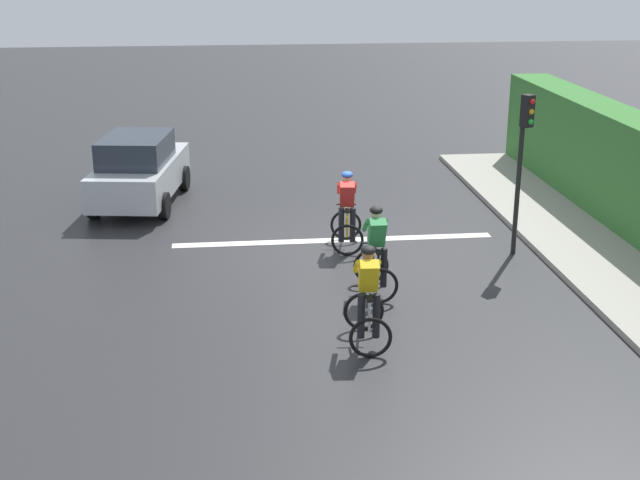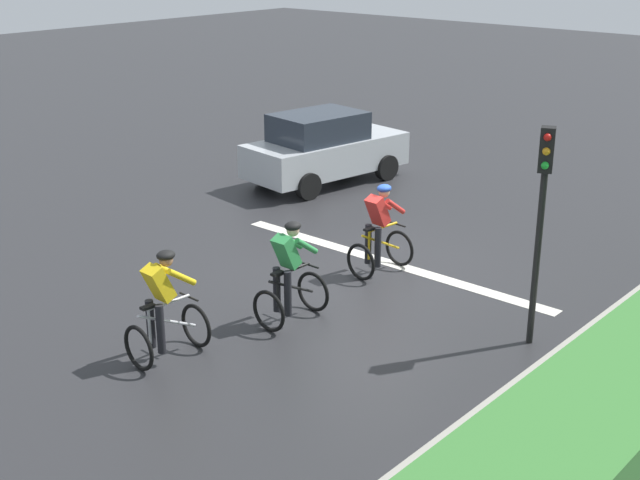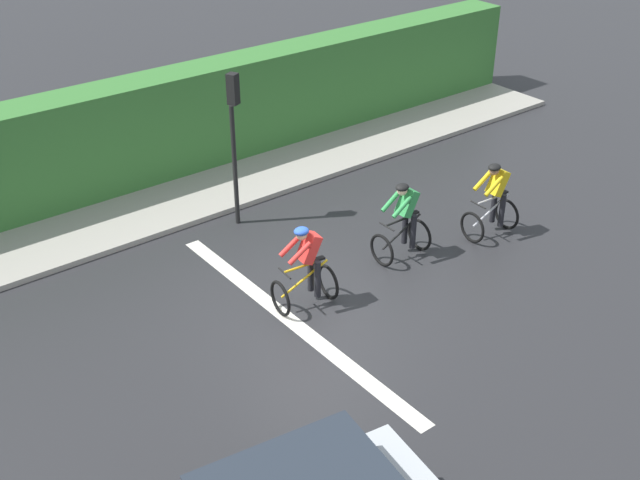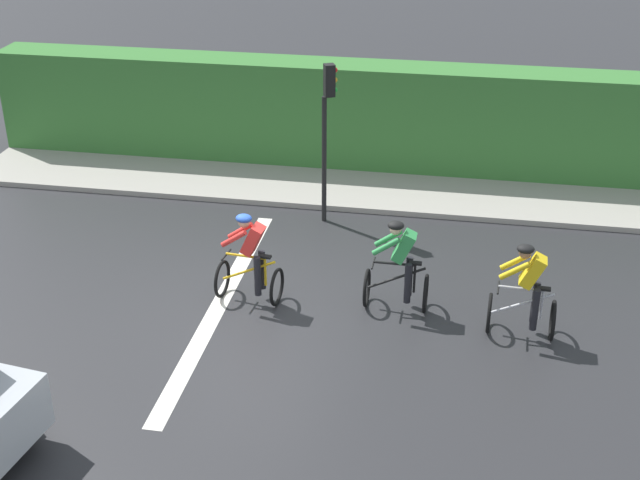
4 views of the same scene
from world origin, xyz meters
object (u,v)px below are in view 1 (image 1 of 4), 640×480
(cyclist_second, at_px, (376,253))
(car_silver, at_px, (139,170))
(cyclist_lead, at_px, (368,299))
(cyclist_mid, at_px, (347,212))
(traffic_light_near_crossing, at_px, (523,150))

(cyclist_second, relative_size, car_silver, 0.39)
(cyclist_lead, height_order, cyclist_second, same)
(cyclist_second, relative_size, cyclist_mid, 1.00)
(cyclist_lead, relative_size, traffic_light_near_crossing, 0.50)
(cyclist_mid, bearing_deg, cyclist_lead, 86.26)
(car_silver, bearing_deg, cyclist_mid, 140.44)
(cyclist_lead, bearing_deg, car_silver, -62.95)
(traffic_light_near_crossing, bearing_deg, cyclist_lead, 46.14)
(cyclist_second, distance_m, car_silver, 8.02)
(cyclist_lead, bearing_deg, traffic_light_near_crossing, -133.86)
(cyclist_mid, height_order, car_silver, car_silver)
(cyclist_second, height_order, cyclist_mid, same)
(cyclist_lead, xyz_separation_m, car_silver, (4.34, -8.50, 0.08))
(cyclist_lead, bearing_deg, cyclist_second, -103.13)
(cyclist_mid, bearing_deg, traffic_light_near_crossing, 167.53)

